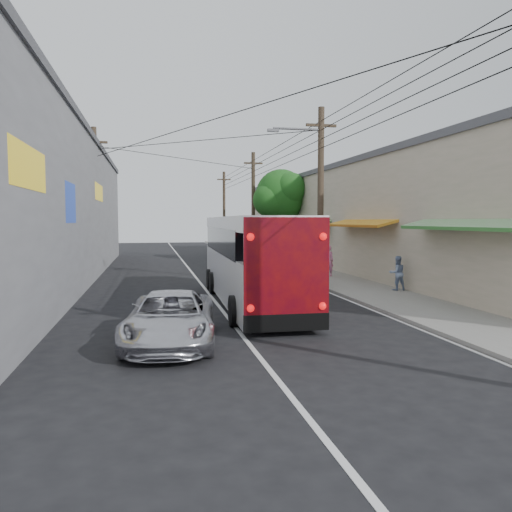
{
  "coord_description": "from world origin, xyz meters",
  "views": [
    {
      "loc": [
        -2.29,
        -8.4,
        2.99
      ],
      "look_at": [
        1.2,
        8.07,
        1.78
      ],
      "focal_mm": 35.0,
      "sensor_mm": 36.0,
      "label": 1
    }
  ],
  "objects_px": {
    "parked_car_far": "(226,247)",
    "parked_suv": "(286,268)",
    "pedestrian_near": "(328,261)",
    "pedestrian_far": "(397,273)",
    "coach_bus": "(250,259)",
    "jeepney": "(170,319)",
    "parked_car_mid": "(243,254)"
  },
  "relations": [
    {
      "from": "parked_car_mid",
      "to": "pedestrian_near",
      "type": "relative_size",
      "value": 2.56
    },
    {
      "from": "parked_car_mid",
      "to": "pedestrian_far",
      "type": "relative_size",
      "value": 2.91
    },
    {
      "from": "jeepney",
      "to": "parked_car_mid",
      "type": "distance_m",
      "value": 21.7
    },
    {
      "from": "parked_car_far",
      "to": "pedestrian_near",
      "type": "height_order",
      "value": "pedestrian_near"
    },
    {
      "from": "jeepney",
      "to": "parked_car_mid",
      "type": "height_order",
      "value": "parked_car_mid"
    },
    {
      "from": "pedestrian_near",
      "to": "pedestrian_far",
      "type": "relative_size",
      "value": 1.13
    },
    {
      "from": "parked_car_far",
      "to": "pedestrian_far",
      "type": "bearing_deg",
      "value": -78.92
    },
    {
      "from": "coach_bus",
      "to": "parked_suv",
      "type": "relative_size",
      "value": 2.02
    },
    {
      "from": "parked_car_far",
      "to": "pedestrian_far",
      "type": "relative_size",
      "value": 3.32
    },
    {
      "from": "parked_car_far",
      "to": "pedestrian_near",
      "type": "bearing_deg",
      "value": -79.11
    },
    {
      "from": "jeepney",
      "to": "parked_car_mid",
      "type": "bearing_deg",
      "value": 81.25
    },
    {
      "from": "parked_car_mid",
      "to": "pedestrian_far",
      "type": "distance_m",
      "value": 14.77
    },
    {
      "from": "coach_bus",
      "to": "pedestrian_far",
      "type": "xyz_separation_m",
      "value": [
        6.4,
        1.22,
        -0.79
      ]
    },
    {
      "from": "parked_car_far",
      "to": "pedestrian_far",
      "type": "distance_m",
      "value": 22.47
    },
    {
      "from": "coach_bus",
      "to": "jeepney",
      "type": "bearing_deg",
      "value": -117.73
    },
    {
      "from": "pedestrian_far",
      "to": "coach_bus",
      "type": "bearing_deg",
      "value": 12.9
    },
    {
      "from": "jeepney",
      "to": "pedestrian_far",
      "type": "xyz_separation_m",
      "value": [
        9.45,
        6.67,
        0.2
      ]
    },
    {
      "from": "parked_suv",
      "to": "pedestrian_far",
      "type": "xyz_separation_m",
      "value": [
        3.8,
        -3.4,
        0.04
      ]
    },
    {
      "from": "pedestrian_near",
      "to": "pedestrian_far",
      "type": "xyz_separation_m",
      "value": [
        0.99,
        -5.46,
        -0.09
      ]
    },
    {
      "from": "parked_car_far",
      "to": "parked_suv",
      "type": "bearing_deg",
      "value": -88.66
    },
    {
      "from": "parked_car_far",
      "to": "pedestrian_near",
      "type": "distance_m",
      "value": 16.92
    },
    {
      "from": "parked_car_far",
      "to": "pedestrian_far",
      "type": "height_order",
      "value": "parked_car_far"
    },
    {
      "from": "parked_suv",
      "to": "parked_car_far",
      "type": "height_order",
      "value": "parked_suv"
    },
    {
      "from": "pedestrian_far",
      "to": "parked_car_far",
      "type": "bearing_deg",
      "value": -78.2
    },
    {
      "from": "jeepney",
      "to": "pedestrian_near",
      "type": "xyz_separation_m",
      "value": [
        8.46,
        12.13,
        0.29
      ]
    },
    {
      "from": "parked_suv",
      "to": "jeepney",
      "type": "bearing_deg",
      "value": -120.95
    },
    {
      "from": "coach_bus",
      "to": "parked_car_far",
      "type": "distance_m",
      "value": 23.53
    },
    {
      "from": "parked_suv",
      "to": "pedestrian_near",
      "type": "height_order",
      "value": "pedestrian_near"
    },
    {
      "from": "coach_bus",
      "to": "pedestrian_near",
      "type": "distance_m",
      "value": 8.63
    },
    {
      "from": "coach_bus",
      "to": "pedestrian_near",
      "type": "height_order",
      "value": "coach_bus"
    },
    {
      "from": "jeepney",
      "to": "pedestrian_near",
      "type": "distance_m",
      "value": 14.79
    },
    {
      "from": "parked_car_mid",
      "to": "pedestrian_far",
      "type": "height_order",
      "value": "pedestrian_far"
    }
  ]
}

